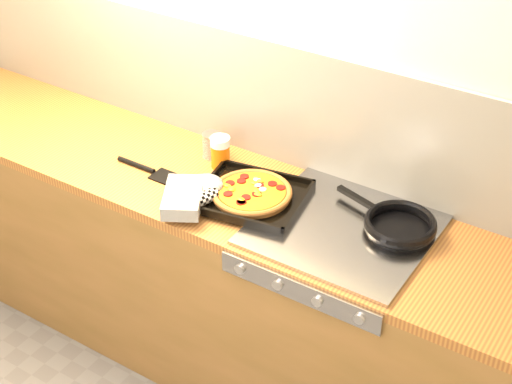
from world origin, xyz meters
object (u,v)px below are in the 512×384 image
Objects in this scene: frying_pan at (399,225)px; tomato_can at (212,145)px; pizza_on_tray at (233,194)px; juice_glass at (220,152)px.

tomato_can is at bearing 175.39° from frying_pan.
frying_pan is at bearing 14.87° from pizza_on_tray.
pizza_on_tray is 0.26m from juice_glass.
frying_pan is (0.59, 0.16, -0.00)m from pizza_on_tray.
frying_pan is 4.15× the size of tomato_can.
juice_glass is at bearing -30.38° from tomato_can.
tomato_can is (-0.26, 0.22, 0.01)m from pizza_on_tray.
pizza_on_tray is 3.92× the size of juice_glass.
tomato_can is 0.08m from juice_glass.
tomato_can reaches higher than frying_pan.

